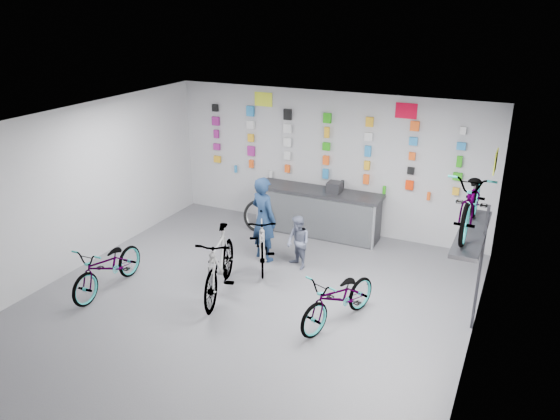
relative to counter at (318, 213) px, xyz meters
The scene contains 21 objects.
floor 3.57m from the counter, 90.00° to the right, with size 8.00×8.00×0.00m, color #4D4D51.
ceiling 4.34m from the counter, 90.00° to the right, with size 8.00×8.00×0.00m, color white.
wall_back 1.11m from the counter, 90.00° to the left, with size 7.00×7.00×0.00m, color #B8B8BA.
wall_front 7.61m from the counter, 90.00° to the right, with size 7.00×7.00×0.00m, color #B8B8BA.
wall_left 5.08m from the counter, 134.67° to the right, with size 8.00×8.00×0.00m, color #B8B8BA.
wall_right 5.08m from the counter, 45.33° to the right, with size 8.00×8.00×0.00m, color #B8B8BA.
counter is the anchor object (origin of this frame).
merch_wall 1.41m from the counter, 107.78° to the left, with size 5.58×0.08×1.57m.
wall_bracket 4.18m from the counter, 35.12° to the right, with size 0.39×1.90×2.00m.
sign_left 2.73m from the counter, 163.67° to the left, with size 0.42×0.02×0.30m, color #E8F92D.
sign_right 2.78m from the counter, 15.36° to the left, with size 0.42×0.02×0.30m, color red.
sign_side 4.72m from the counter, 33.92° to the right, with size 0.02×0.40×0.30m, color #E8F92D.
bike_left 4.48m from the counter, 121.84° to the right, with size 0.60×1.71×0.90m, color gray.
bike_center 3.17m from the counter, 100.06° to the right, with size 0.55×1.94×1.16m, color gray.
bike_right 3.48m from the counter, 63.14° to the right, with size 0.58×1.68×0.88m, color gray.
bike_service 1.85m from the counter, 103.29° to the right, with size 0.50×1.77×1.06m, color gray.
bike_wall 4.30m from the counter, 35.76° to the right, with size 0.63×1.80×0.95m, color gray.
clerk 1.67m from the counter, 108.02° to the right, with size 0.61×0.40×1.66m, color #162A4A.
customer 1.64m from the counter, 81.54° to the right, with size 0.50×0.39×1.02m, color slate.
spare_wheel 1.31m from the counter, 163.49° to the right, with size 0.71×0.28×0.70m.
register 0.71m from the counter, ahead, with size 0.28×0.30×0.22m, color black.
Camera 1 is at (3.87, -6.59, 4.71)m, focal length 35.00 mm.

